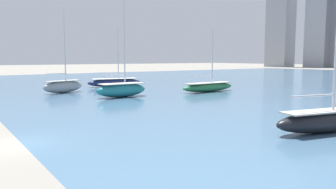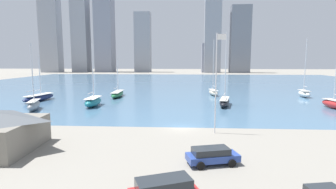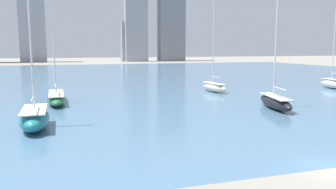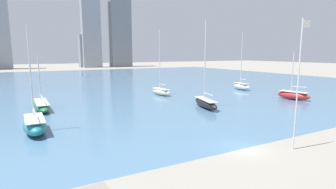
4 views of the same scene
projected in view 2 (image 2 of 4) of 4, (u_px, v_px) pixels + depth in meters
ground_plane at (181, 128)px, 37.53m from camera, size 500.00×500.00×0.00m
harbor_water at (183, 84)px, 106.81m from camera, size 180.00×140.00×0.00m
flag_pole at (216, 80)px, 33.87m from camera, size 1.24×0.14×13.03m
distant_city_skyline at (127, 33)px, 206.30m from camera, size 161.63×20.64×74.90m
sailboat_white at (304, 93)px, 68.47m from camera, size 2.63×6.20×15.22m
sailboat_red at (335, 104)px, 52.01m from camera, size 3.48×7.22×10.12m
sailboat_green at (117, 94)px, 68.90m from camera, size 2.69×10.38×9.67m
sailboat_navy at (39, 97)px, 61.83m from camera, size 4.13×10.28×10.83m
sailboat_black at (225, 101)px, 55.21m from camera, size 3.84×8.88×15.37m
sailboat_teal at (93, 101)px, 54.62m from camera, size 2.77×7.40×13.00m
sailboat_gray at (34, 105)px, 50.45m from camera, size 3.79×7.02×12.80m
sailboat_cream at (213, 92)px, 71.73m from camera, size 2.69×6.71×15.04m
parked_wagon_blue at (212, 155)px, 24.21m from camera, size 5.11×3.13×1.59m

